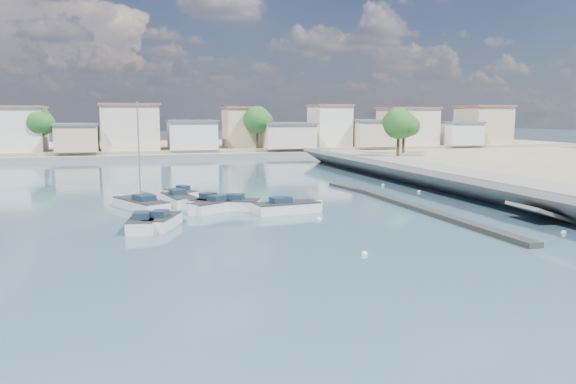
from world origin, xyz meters
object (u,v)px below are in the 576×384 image
object	(u,v)px
motorboat_b	(213,203)
motorboat_e	(163,222)
sailboat	(139,204)
motorboat_c	(225,205)
motorboat_a	(143,223)
motorboat_f	(180,195)
motorboat_d	(211,207)
motorboat_g	(180,201)
motorboat_h	(290,208)

from	to	relation	value
motorboat_b	motorboat_e	world-z (taller)	same
sailboat	motorboat_b	bearing A→B (deg)	-7.36
motorboat_c	motorboat_a	bearing A→B (deg)	-136.37
motorboat_f	sailboat	distance (m)	6.15
motorboat_a	motorboat_d	xyz separation A→B (m)	(5.45, 5.38, -0.00)
motorboat_d	motorboat_g	size ratio (longest dim) A/B	0.78
motorboat_a	motorboat_b	distance (m)	9.73
motorboat_c	sailboat	size ratio (longest dim) A/B	0.62
motorboat_h	motorboat_g	bearing A→B (deg)	142.56
motorboat_g	motorboat_h	xyz separation A→B (m)	(8.09, -6.19, -0.00)
motorboat_d	motorboat_a	bearing A→B (deg)	-135.38
motorboat_f	sailboat	bearing A→B (deg)	-127.78
motorboat_e	motorboat_f	xyz separation A→B (m)	(2.34, 13.10, -0.00)
motorboat_e	sailboat	xyz separation A→B (m)	(-1.42, 8.24, 0.03)
motorboat_g	motorboat_c	bearing A→B (deg)	-43.54
motorboat_f	motorboat_g	size ratio (longest dim) A/B	0.67
motorboat_c	motorboat_d	xyz separation A→B (m)	(-1.28, -1.04, -0.00)
motorboat_c	motorboat_d	distance (m)	1.65
motorboat_d	motorboat_f	world-z (taller)	same
motorboat_b	motorboat_g	distance (m)	3.20
motorboat_d	motorboat_g	xyz separation A→B (m)	(-2.07, 4.22, 0.00)
motorboat_b	sailboat	bearing A→B (deg)	172.64
motorboat_b	motorboat_f	bearing A→B (deg)	111.93
sailboat	motorboat_e	bearing A→B (deg)	-80.21
motorboat_f	motorboat_c	bearing A→B (deg)	-66.16
motorboat_a	motorboat_h	xyz separation A→B (m)	(11.47, 3.41, -0.00)
motorboat_f	motorboat_a	bearing A→B (deg)	-105.43
motorboat_c	sailboat	world-z (taller)	sailboat
motorboat_b	motorboat_a	bearing A→B (deg)	-127.71
motorboat_a	motorboat_h	size ratio (longest dim) A/B	0.84
motorboat_b	motorboat_h	size ratio (longest dim) A/B	0.70
motorboat_b	motorboat_c	world-z (taller)	same
motorboat_g	motorboat_f	bearing A→B (deg)	85.50
sailboat	motorboat_c	bearing A→B (deg)	-16.76
motorboat_b	motorboat_g	xyz separation A→B (m)	(-2.56, 1.91, 0.00)
motorboat_e	motorboat_h	bearing A→B (deg)	17.40
motorboat_a	motorboat_d	bearing A→B (deg)	44.62
motorboat_g	motorboat_h	distance (m)	10.19
motorboat_d	motorboat_e	size ratio (longest dim) A/B	0.97
motorboat_a	motorboat_f	xyz separation A→B (m)	(3.68, 13.33, -0.00)
sailboat	motorboat_d	bearing A→B (deg)	-29.18
motorboat_a	motorboat_c	distance (m)	9.30
motorboat_a	motorboat_g	xyz separation A→B (m)	(3.39, 9.60, 0.00)
motorboat_d	motorboat_f	bearing A→B (deg)	102.57
motorboat_d	sailboat	world-z (taller)	sailboat
motorboat_h	sailboat	xyz separation A→B (m)	(-11.56, 5.06, 0.03)
motorboat_b	motorboat_d	distance (m)	2.37
motorboat_a	motorboat_g	world-z (taller)	same
motorboat_b	motorboat_f	world-z (taller)	same
motorboat_a	motorboat_c	world-z (taller)	same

